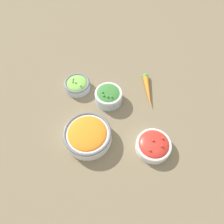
{
  "coord_description": "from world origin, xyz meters",
  "views": [
    {
      "loc": [
        0.04,
        -0.46,
        0.81
      ],
      "look_at": [
        0.0,
        0.0,
        0.03
      ],
      "focal_mm": 35.0,
      "sensor_mm": 36.0,
      "label": 1
    }
  ],
  "objects": [
    {
      "name": "bowl_carrots",
      "position": [
        -0.08,
        -0.11,
        0.03
      ],
      "size": [
        0.19,
        0.19,
        0.06
      ],
      "color": "white",
      "rests_on": "ground_plane"
    },
    {
      "name": "bowl_lettuce",
      "position": [
        -0.17,
        0.13,
        0.03
      ],
      "size": [
        0.12,
        0.12,
        0.05
      ],
      "color": "#B2C1CC",
      "rests_on": "ground_plane"
    },
    {
      "name": "loose_carrot",
      "position": [
        0.15,
        0.15,
        0.01
      ],
      "size": [
        0.05,
        0.19,
        0.03
      ],
      "rotation": [
        0.0,
        0.0,
        4.86
      ],
      "color": "orange",
      "rests_on": "ground_plane"
    },
    {
      "name": "ground_plane",
      "position": [
        0.0,
        0.0,
        0.0
      ],
      "size": [
        3.0,
        3.0,
        0.0
      ],
      "primitive_type": "plane",
      "color": "#75664C"
    },
    {
      "name": "bowl_cherry_tomatoes",
      "position": [
        0.17,
        -0.13,
        0.03
      ],
      "size": [
        0.14,
        0.14,
        0.06
      ],
      "color": "white",
      "rests_on": "ground_plane"
    },
    {
      "name": "bowl_broccoli",
      "position": [
        -0.02,
        0.08,
        0.03
      ],
      "size": [
        0.12,
        0.12,
        0.07
      ],
      "color": "#B2C1CC",
      "rests_on": "ground_plane"
    }
  ]
}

